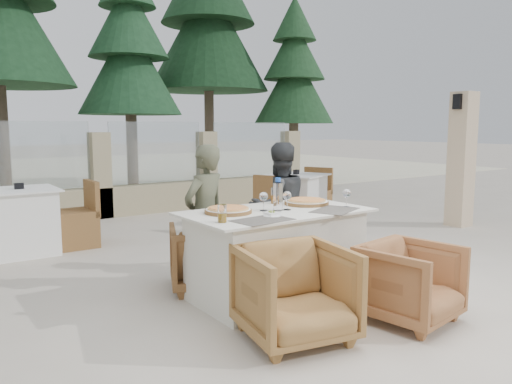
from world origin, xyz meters
TOP-DOWN VIEW (x-y plane):
  - ground at (0.00, 0.00)m, footprint 80.00×80.00m
  - sand_patch at (0.00, 14.00)m, footprint 30.00×16.00m
  - perimeter_wall_far at (0.00, 4.80)m, footprint 10.00×0.34m
  - lantern_pillar at (4.20, 1.00)m, footprint 0.34×0.34m
  - pine_centre at (1.50, 7.20)m, footprint 2.20×2.20m
  - pine_mid_right at (3.80, 7.80)m, footprint 2.99×2.99m
  - pine_far_right at (5.50, 6.50)m, footprint 1.98×1.98m
  - dining_table at (-0.02, 0.06)m, footprint 1.60×0.90m
  - placemat_near_left at (-0.38, -0.23)m, footprint 0.48×0.34m
  - placemat_near_right at (0.41, -0.22)m, footprint 0.53×0.45m
  - pizza_left at (-0.42, 0.20)m, footprint 0.51×0.51m
  - pizza_right at (0.43, 0.17)m, footprint 0.46×0.46m
  - water_bottle at (-0.00, 0.06)m, footprint 0.09×0.09m
  - wine_glass_centre at (-0.11, 0.11)m, footprint 0.10×0.10m
  - wine_glass_near at (0.08, 0.04)m, footprint 0.08×0.08m
  - wine_glass_corner at (0.61, -0.16)m, footprint 0.10×0.10m
  - beer_glass_left at (-0.68, -0.12)m, footprint 0.07×0.07m
  - beer_glass_right at (0.22, 0.39)m, footprint 0.10×0.10m
  - olive_dish at (-0.21, -0.13)m, footprint 0.14×0.14m
  - armchair_far_left at (-0.40, 0.63)m, footprint 0.85×0.86m
  - armchair_far_right at (0.42, 0.60)m, footprint 0.68×0.69m
  - armchair_near_left at (-0.45, -0.72)m, footprint 0.85×0.87m
  - armchair_near_right at (0.48, -0.97)m, footprint 0.74×0.76m
  - diner_left at (-0.38, 0.66)m, footprint 0.56×0.45m
  - diner_right at (0.51, 0.69)m, footprint 0.73×0.62m
  - bg_table_a at (-1.54, 2.98)m, footprint 1.65×0.84m
  - bg_table_b at (2.26, 2.51)m, footprint 1.83×1.41m

SIDE VIEW (x-z plane):
  - ground at x=0.00m, z-range 0.00..0.00m
  - sand_patch at x=0.00m, z-range 0.00..0.01m
  - armchair_far_right at x=0.42m, z-range 0.00..0.58m
  - armchair_far_left at x=-0.40m, z-range 0.00..0.60m
  - armchair_near_right at x=0.48m, z-range 0.00..0.61m
  - armchair_near_left at x=-0.45m, z-range 0.00..0.67m
  - dining_table at x=-0.02m, z-range 0.00..0.77m
  - bg_table_a at x=-1.54m, z-range 0.00..0.77m
  - bg_table_b at x=2.26m, z-range 0.00..0.77m
  - diner_left at x=-0.38m, z-range 0.00..1.33m
  - diner_right at x=0.51m, z-range 0.00..1.33m
  - placemat_near_left at x=-0.38m, z-range 0.77..0.77m
  - placemat_near_right at x=0.41m, z-range 0.77..0.77m
  - olive_dish at x=-0.21m, z-range 0.77..0.81m
  - pizza_left at x=-0.42m, z-range 0.77..0.82m
  - pizza_right at x=0.43m, z-range 0.77..0.82m
  - perimeter_wall_far at x=0.00m, z-range 0.00..1.60m
  - beer_glass_left at x=-0.68m, z-range 0.77..0.91m
  - beer_glass_right at x=0.22m, z-range 0.77..0.92m
  - wine_glass_centre at x=-0.11m, z-range 0.77..0.95m
  - wine_glass_near at x=0.08m, z-range 0.77..0.95m
  - wine_glass_corner at x=0.61m, z-range 0.77..0.95m
  - water_bottle at x=0.00m, z-range 0.77..1.06m
  - lantern_pillar at x=4.20m, z-range 0.00..2.00m
  - pine_far_right at x=5.50m, z-range 0.00..4.50m
  - pine_centre at x=1.50m, z-range 0.00..5.00m
  - pine_mid_right at x=3.80m, z-range 0.00..6.80m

